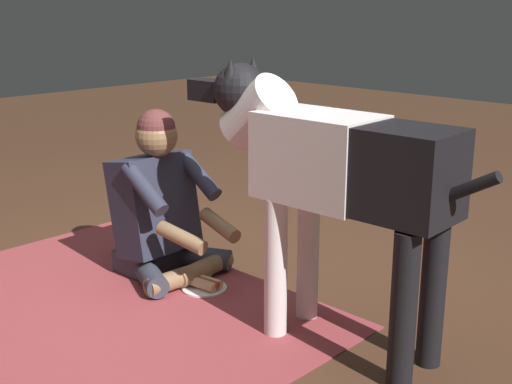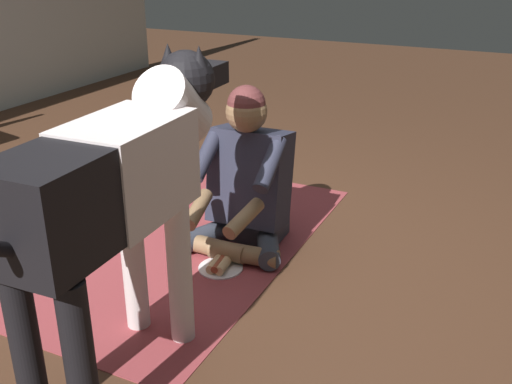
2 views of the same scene
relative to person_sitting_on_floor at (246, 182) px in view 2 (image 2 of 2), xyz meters
The scene contains 5 objects.
ground_plane 0.52m from the person_sitting_on_floor, 147.88° to the left, with size 14.55×14.55×0.00m, color #4A2E1E.
area_rug 0.69m from the person_sitting_on_floor, 103.37° to the left, with size 2.08×1.73×0.01m, color #93393D.
person_sitting_on_floor is the anchor object (origin of this frame).
large_dog 1.12m from the person_sitting_on_floor, behind, with size 1.45×0.33×1.14m.
hot_dog_on_plate 0.45m from the person_sitting_on_floor, behind, with size 0.22×0.22×0.06m.
Camera 2 is at (-2.26, -1.49, 1.51)m, focal length 41.87 mm.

